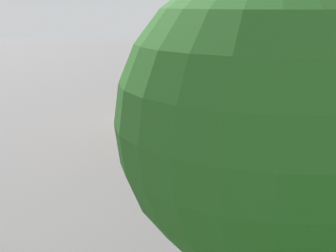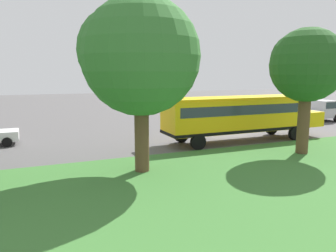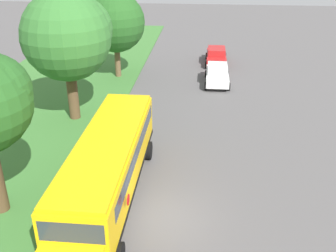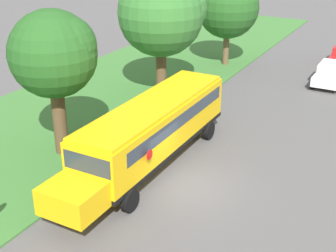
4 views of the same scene
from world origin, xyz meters
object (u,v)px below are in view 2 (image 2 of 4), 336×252
object	(u,v)px
school_bus	(240,114)
oak_tree_beside_bus	(304,64)
oak_tree_roadside_mid	(135,55)
pickup_truck	(319,111)

from	to	relation	value
school_bus	oak_tree_beside_bus	size ratio (longest dim) A/B	1.69
oak_tree_beside_bus	oak_tree_roadside_mid	distance (m)	10.06
school_bus	pickup_truck	xyz separation A→B (m)	(5.08, -12.99, -0.85)
school_bus	oak_tree_roadside_mid	size ratio (longest dim) A/B	1.49
pickup_truck	oak_tree_roadside_mid	xyz separation A→B (m)	(-9.30, 21.92, 4.53)
school_bus	pickup_truck	distance (m)	13.98
oak_tree_roadside_mid	pickup_truck	bearing A→B (deg)	-67.02
oak_tree_beside_bus	oak_tree_roadside_mid	world-z (taller)	oak_tree_roadside_mid
school_bus	oak_tree_roadside_mid	world-z (taller)	oak_tree_roadside_mid
school_bus	pickup_truck	world-z (taller)	school_bus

